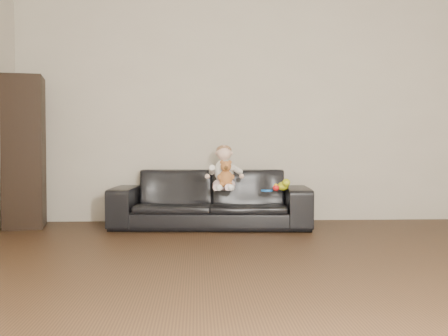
{
  "coord_description": "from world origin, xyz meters",
  "views": [
    {
      "loc": [
        -0.56,
        -3.36,
        0.79
      ],
      "look_at": [
        -0.3,
        2.16,
        0.6
      ],
      "focal_mm": 45.0,
      "sensor_mm": 36.0,
      "label": 1
    }
  ],
  "objects": [
    {
      "name": "cabinet",
      "position": [
        -2.29,
        2.35,
        0.75
      ],
      "size": [
        0.46,
        0.58,
        1.51
      ],
      "primitive_type": "cube",
      "rotation": [
        0.0,
        0.0,
        0.18
      ],
      "color": "black",
      "rests_on": "floor"
    },
    {
      "name": "floor",
      "position": [
        0.0,
        0.0,
        0.0
      ],
      "size": [
        5.5,
        5.5,
        0.0
      ],
      "primitive_type": "plane",
      "color": "#332012",
      "rests_on": "ground"
    },
    {
      "name": "toy_rattle",
      "position": [
        0.2,
        2.03,
        0.41
      ],
      "size": [
        0.07,
        0.07,
        0.06
      ],
      "primitive_type": "sphere",
      "rotation": [
        0.0,
        0.0,
        0.06
      ],
      "color": "red",
      "rests_on": "sofa"
    },
    {
      "name": "sofa",
      "position": [
        -0.42,
        2.25,
        0.29
      ],
      "size": [
        2.01,
        0.9,
        0.57
      ],
      "primitive_type": "imported",
      "rotation": [
        0.0,
        0.0,
        -0.07
      ],
      "color": "black",
      "rests_on": "floor"
    },
    {
      "name": "toy_green",
      "position": [
        0.27,
        2.06,
        0.42
      ],
      "size": [
        0.12,
        0.14,
        0.09
      ],
      "primitive_type": "ellipsoid",
      "rotation": [
        0.0,
        0.0,
        0.09
      ],
      "color": "#C1CC18",
      "rests_on": "sofa"
    },
    {
      "name": "teddy_bear",
      "position": [
        -0.29,
        2.01,
        0.55
      ],
      "size": [
        0.17,
        0.17,
        0.25
      ],
      "rotation": [
        0.0,
        0.0,
        -0.43
      ],
      "color": "#A86430",
      "rests_on": "sofa"
    },
    {
      "name": "wall_back",
      "position": [
        0.0,
        2.75,
        1.3
      ],
      "size": [
        5.0,
        0.0,
        5.0
      ],
      "primitive_type": "plane",
      "rotation": [
        1.57,
        0.0,
        0.0
      ],
      "color": "#BCB29E",
      "rests_on": "ground"
    },
    {
      "name": "shelf_item",
      "position": [
        -2.27,
        2.35,
        1.09
      ],
      "size": [
        0.22,
        0.28,
        0.28
      ],
      "primitive_type": "cube",
      "rotation": [
        0.0,
        0.0,
        0.18
      ],
      "color": "silver",
      "rests_on": "cabinet"
    },
    {
      "name": "baby",
      "position": [
        -0.3,
        2.14,
        0.57
      ],
      "size": [
        0.34,
        0.41,
        0.45
      ],
      "rotation": [
        0.0,
        0.0,
        -0.33
      ],
      "color": "#FED7DB",
      "rests_on": "sofa"
    },
    {
      "name": "toy_blue_disc",
      "position": [
        0.11,
        2.0,
        0.39
      ],
      "size": [
        0.14,
        0.14,
        0.02
      ],
      "primitive_type": "cylinder",
      "rotation": [
        0.0,
        0.0,
        -0.33
      ],
      "color": "blue",
      "rests_on": "sofa"
    }
  ]
}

